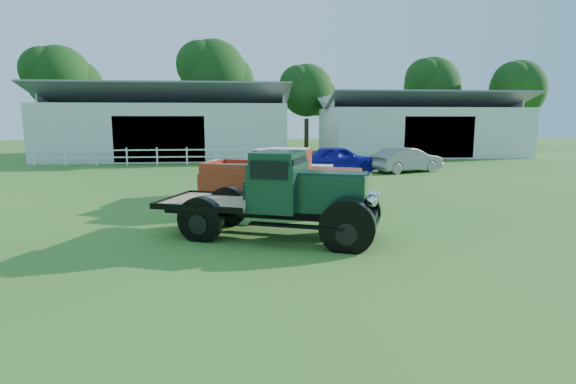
{
  "coord_description": "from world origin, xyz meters",
  "views": [
    {
      "loc": [
        -0.96,
        -11.22,
        3.07
      ],
      "look_at": [
        0.2,
        1.2,
        1.05
      ],
      "focal_mm": 28.0,
      "sensor_mm": 36.0,
      "label": 1
    }
  ],
  "objects_px": {
    "misc_car_blue": "(340,159)",
    "misc_car_grey": "(407,160)",
    "red_pickup": "(280,177)",
    "white_pickup": "(270,174)",
    "vintage_flatbed": "(275,195)"
  },
  "relations": [
    {
      "from": "misc_car_blue",
      "to": "white_pickup",
      "type": "bearing_deg",
      "value": 149.29
    },
    {
      "from": "red_pickup",
      "to": "white_pickup",
      "type": "bearing_deg",
      "value": 122.99
    },
    {
      "from": "white_pickup",
      "to": "misc_car_blue",
      "type": "height_order",
      "value": "white_pickup"
    },
    {
      "from": "vintage_flatbed",
      "to": "red_pickup",
      "type": "xyz_separation_m",
      "value": [
        0.47,
        4.21,
        -0.09
      ]
    },
    {
      "from": "misc_car_blue",
      "to": "misc_car_grey",
      "type": "relative_size",
      "value": 1.03
    },
    {
      "from": "vintage_flatbed",
      "to": "misc_car_blue",
      "type": "distance_m",
      "value": 15.19
    },
    {
      "from": "misc_car_blue",
      "to": "misc_car_grey",
      "type": "distance_m",
      "value": 3.92
    },
    {
      "from": "vintage_flatbed",
      "to": "white_pickup",
      "type": "xyz_separation_m",
      "value": [
        0.18,
        5.97,
        -0.19
      ]
    },
    {
      "from": "vintage_flatbed",
      "to": "misc_car_grey",
      "type": "distance_m",
      "value": 16.45
    },
    {
      "from": "red_pickup",
      "to": "misc_car_blue",
      "type": "distance_m",
      "value": 11.08
    },
    {
      "from": "white_pickup",
      "to": "misc_car_blue",
      "type": "bearing_deg",
      "value": 74.17
    },
    {
      "from": "red_pickup",
      "to": "misc_car_grey",
      "type": "xyz_separation_m",
      "value": [
        8.2,
        9.77,
        -0.32
      ]
    },
    {
      "from": "red_pickup",
      "to": "misc_car_blue",
      "type": "bearing_deg",
      "value": 90.79
    },
    {
      "from": "vintage_flatbed",
      "to": "red_pickup",
      "type": "distance_m",
      "value": 4.23
    },
    {
      "from": "vintage_flatbed",
      "to": "white_pickup",
      "type": "distance_m",
      "value": 5.97
    }
  ]
}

